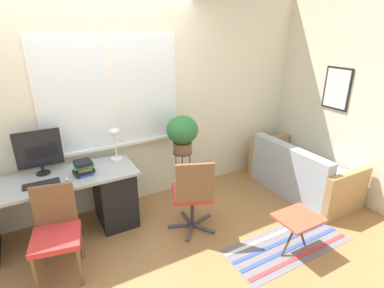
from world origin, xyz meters
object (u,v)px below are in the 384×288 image
keyboard (41,184)px  couch_loveseat (300,174)px  office_chair_swivel (193,193)px  monitor (39,151)px  book_stack (84,167)px  potted_plant (182,132)px  plant_stand (183,159)px  mouse (67,179)px  desk_lamp (115,136)px  desk_chair_wooden (56,230)px  folding_stool (298,220)px

keyboard → couch_loveseat: size_ratio=0.23×
office_chair_swivel → monitor: bearing=-7.4°
keyboard → office_chair_swivel: size_ratio=0.37×
book_stack → potted_plant: size_ratio=0.47×
monitor → plant_stand: (1.61, -0.16, -0.38)m
mouse → plant_stand: bearing=5.4°
desk_lamp → office_chair_swivel: desk_lamp is taller
desk_lamp → plant_stand: 0.91m
mouse → desk_chair_wooden: bearing=-114.1°
desk_chair_wooden → couch_loveseat: bearing=10.5°
mouse → book_stack: (0.19, 0.06, 0.07)m
couch_loveseat → plant_stand: bearing=68.9°
monitor → desk_chair_wooden: (0.01, -0.72, -0.53)m
monitor → mouse: monitor is taller
mouse → office_chair_swivel: (1.21, -0.51, -0.25)m
plant_stand → desk_chair_wooden: bearing=-160.6°
monitor → plant_stand: 1.66m
monitor → book_stack: monitor is taller
desk_lamp → potted_plant: bearing=-10.8°
mouse → office_chair_swivel: size_ratio=0.07×
desk_lamp → couch_loveseat: (2.36, -0.75, -0.75)m
desk_chair_wooden → couch_loveseat: (3.15, -0.03, -0.20)m
book_stack → monitor: bearing=148.9°
keyboard → desk_chair_wooden: size_ratio=0.40×
plant_stand → desk_lamp: bearing=169.2°
desk_lamp → desk_chair_wooden: (-0.80, -0.72, -0.55)m
mouse → folding_stool: (1.96, -1.32, -0.35)m
mouse → desk_lamp: desk_lamp is taller
plant_stand → book_stack: bearing=-176.5°
desk_lamp → plant_stand: size_ratio=0.55×
monitor → couch_loveseat: (3.16, -0.75, -0.73)m
monitor → potted_plant: bearing=-5.5°
office_chair_swivel → couch_loveseat: size_ratio=0.63×
mouse → couch_loveseat: (2.96, -0.47, -0.47)m
desk_lamp → folding_stool: (1.36, -1.61, -0.62)m
mouse → couch_loveseat: mouse is taller
monitor → couch_loveseat: bearing=-13.4°
keyboard → folding_stool: size_ratio=0.79×
book_stack → folding_stool: size_ratio=0.51×
potted_plant → desk_chair_wooden: bearing=-160.6°
keyboard → desk_chair_wooden: (0.04, -0.46, -0.27)m
keyboard → plant_stand: 1.65m
mouse → desk_chair_wooden: 0.55m
office_chair_swivel → potted_plant: potted_plant is taller
office_chair_swivel → plant_stand: office_chair_swivel is taller
mouse → book_stack: size_ratio=0.27×
office_chair_swivel → plant_stand: size_ratio=1.29×
plant_stand → potted_plant: size_ratio=1.50×
plant_stand → folding_stool: bearing=-69.2°
mouse → desk_chair_wooden: (-0.19, -0.43, -0.28)m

